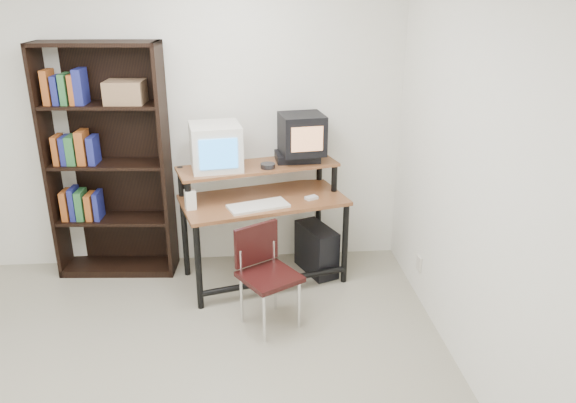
{
  "coord_description": "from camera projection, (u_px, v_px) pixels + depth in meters",
  "views": [
    {
      "loc": [
        0.61,
        -2.72,
        2.38
      ],
      "look_at": [
        0.94,
        1.1,
        0.88
      ],
      "focal_mm": 35.0,
      "sensor_mm": 36.0,
      "label": 1
    }
  ],
  "objects": [
    {
      "name": "back_wall",
      "position": [
        168.0,
        120.0,
        4.72
      ],
      "size": [
        4.0,
        0.01,
        2.6
      ],
      "primitive_type": "cube",
      "color": "white",
      "rests_on": "floor"
    },
    {
      "name": "right_wall",
      "position": [
        501.0,
        197.0,
        3.03
      ],
      "size": [
        0.01,
        4.0,
        2.6
      ],
      "primitive_type": "cube",
      "color": "white",
      "rests_on": "floor"
    },
    {
      "name": "computer_desk",
      "position": [
        263.0,
        202.0,
        4.62
      ],
      "size": [
        1.44,
        0.97,
        0.98
      ],
      "rotation": [
        0.0,
        0.0,
        0.26
      ],
      "color": "brown",
      "rests_on": "floor"
    },
    {
      "name": "crt_monitor",
      "position": [
        216.0,
        147.0,
        4.48
      ],
      "size": [
        0.44,
        0.45,
        0.37
      ],
      "rotation": [
        0.0,
        0.0,
        0.14
      ],
      "color": "white",
      "rests_on": "computer_desk"
    },
    {
      "name": "vcr",
      "position": [
        297.0,
        157.0,
        4.72
      ],
      "size": [
        0.37,
        0.28,
        0.08
      ],
      "primitive_type": "cube",
      "rotation": [
        0.0,
        0.0,
        0.05
      ],
      "color": "black",
      "rests_on": "computer_desk"
    },
    {
      "name": "crt_tv",
      "position": [
        302.0,
        134.0,
        4.64
      ],
      "size": [
        0.39,
        0.39,
        0.33
      ],
      "rotation": [
        0.0,
        0.0,
        0.14
      ],
      "color": "black",
      "rests_on": "vcr"
    },
    {
      "name": "cd_spindle",
      "position": [
        268.0,
        167.0,
        4.53
      ],
      "size": [
        0.14,
        0.14,
        0.05
      ],
      "primitive_type": "cylinder",
      "rotation": [
        0.0,
        0.0,
        0.17
      ],
      "color": "#26262B",
      "rests_on": "computer_desk"
    },
    {
      "name": "keyboard",
      "position": [
        258.0,
        207.0,
        4.41
      ],
      "size": [
        0.51,
        0.35,
        0.03
      ],
      "primitive_type": "cube",
      "rotation": [
        0.0,
        0.0,
        0.33
      ],
      "color": "white",
      "rests_on": "computer_desk"
    },
    {
      "name": "mousepad",
      "position": [
        311.0,
        200.0,
        4.59
      ],
      "size": [
        0.26,
        0.24,
        0.01
      ],
      "primitive_type": "cube",
      "rotation": [
        0.0,
        0.0,
        0.29
      ],
      "color": "black",
      "rests_on": "computer_desk"
    },
    {
      "name": "mouse",
      "position": [
        311.0,
        198.0,
        4.57
      ],
      "size": [
        0.12,
        0.1,
        0.03
      ],
      "primitive_type": "cube",
      "rotation": [
        0.0,
        0.0,
        0.5
      ],
      "color": "white",
      "rests_on": "mousepad"
    },
    {
      "name": "desk_speaker",
      "position": [
        190.0,
        201.0,
        4.35
      ],
      "size": [
        0.1,
        0.09,
        0.17
      ],
      "primitive_type": "cube",
      "rotation": [
        0.0,
        0.0,
        0.27
      ],
      "color": "white",
      "rests_on": "computer_desk"
    },
    {
      "name": "pc_tower",
      "position": [
        316.0,
        249.0,
        4.9
      ],
      "size": [
        0.35,
        0.49,
        0.42
      ],
      "primitive_type": "cube",
      "rotation": [
        0.0,
        0.0,
        0.39
      ],
      "color": "black",
      "rests_on": "floor"
    },
    {
      "name": "school_chair",
      "position": [
        265.0,
        267.0,
        4.07
      ],
      "size": [
        0.52,
        0.52,
        0.75
      ],
      "rotation": [
        0.0,
        0.0,
        0.54
      ],
      "color": "black",
      "rests_on": "floor"
    },
    {
      "name": "bookshelf",
      "position": [
        109.0,
        161.0,
        4.66
      ],
      "size": [
        1.0,
        0.4,
        1.96
      ],
      "rotation": [
        0.0,
        0.0,
        -0.08
      ],
      "color": "black",
      "rests_on": "floor"
    },
    {
      "name": "wall_outlet",
      "position": [
        419.0,
        263.0,
        4.46
      ],
      "size": [
        0.02,
        0.08,
        0.12
      ],
      "primitive_type": "cube",
      "color": "beige",
      "rests_on": "right_wall"
    }
  ]
}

